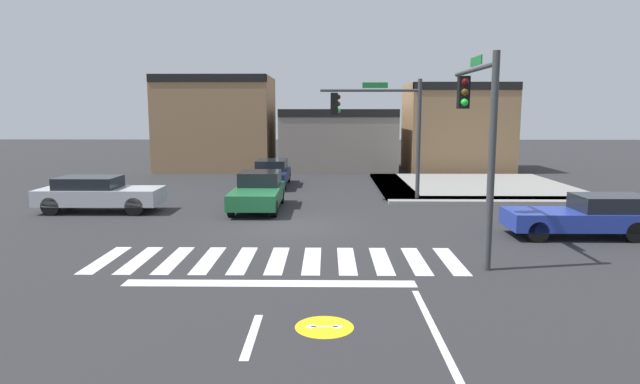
# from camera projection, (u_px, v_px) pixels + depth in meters

# --- Properties ---
(ground_plane) EXTENTS (120.00, 120.00, 0.00)m
(ground_plane) POSITION_uv_depth(u_px,v_px,m) (289.00, 226.00, 19.12)
(ground_plane) COLOR #2B2B2D
(crosswalk_near) EXTENTS (9.77, 2.75, 0.01)m
(crosswalk_near) POSITION_uv_depth(u_px,v_px,m) (277.00, 260.00, 14.67)
(crosswalk_near) COLOR silver
(crosswalk_near) RESTS_ON ground_plane
(bike_detector_marking) EXTENTS (1.10, 1.10, 0.01)m
(bike_detector_marking) POSITION_uv_depth(u_px,v_px,m) (324.00, 327.00, 10.12)
(bike_detector_marking) COLOR yellow
(bike_detector_marking) RESTS_ON ground_plane
(curb_corner_northeast) EXTENTS (10.00, 10.60, 0.15)m
(curb_corner_northeast) POSITION_uv_depth(u_px,v_px,m) (465.00, 187.00, 28.31)
(curb_corner_northeast) COLOR gray
(curb_corner_northeast) RESTS_ON ground_plane
(storefront_row) EXTENTS (23.49, 6.10, 6.31)m
(storefront_row) POSITION_uv_depth(u_px,v_px,m) (324.00, 129.00, 37.39)
(storefront_row) COLOR #93704C
(storefront_row) RESTS_ON ground_plane
(traffic_signal_northeast) EXTENTS (4.41, 0.32, 5.37)m
(traffic_signal_northeast) POSITION_uv_depth(u_px,v_px,m) (381.00, 119.00, 23.81)
(traffic_signal_northeast) COLOR #383A3D
(traffic_signal_northeast) RESTS_ON ground_plane
(traffic_signal_southeast) EXTENTS (0.32, 4.11, 5.44)m
(traffic_signal_southeast) POSITION_uv_depth(u_px,v_px,m) (478.00, 119.00, 14.64)
(traffic_signal_southeast) COLOR #383A3D
(traffic_signal_southeast) RESTS_ON ground_plane
(car_green) EXTENTS (1.86, 4.57, 1.47)m
(car_green) POSITION_uv_depth(u_px,v_px,m) (258.00, 191.00, 22.39)
(car_green) COLOR #1E6638
(car_green) RESTS_ON ground_plane
(car_silver) EXTENTS (4.76, 1.81, 1.41)m
(car_silver) POSITION_uv_depth(u_px,v_px,m) (98.00, 193.00, 21.67)
(car_silver) COLOR #B7BABF
(car_silver) RESTS_ON ground_plane
(car_blue) EXTENTS (4.35, 1.71, 1.35)m
(car_blue) POSITION_uv_depth(u_px,v_px,m) (585.00, 215.00, 17.32)
(car_blue) COLOR #23389E
(car_blue) RESTS_ON ground_plane
(car_navy) EXTENTS (1.76, 4.65, 1.41)m
(car_navy) POSITION_uv_depth(u_px,v_px,m) (272.00, 173.00, 29.27)
(car_navy) COLOR #141E4C
(car_navy) RESTS_ON ground_plane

